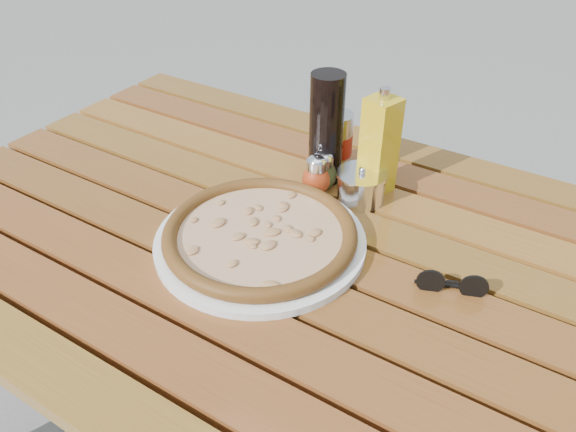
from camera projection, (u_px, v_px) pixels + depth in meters
The scene contains 10 objects.
table at pixel (282, 268), 1.02m from camera, with size 1.40×0.90×0.75m.
plate at pixel (260, 241), 0.96m from camera, with size 0.36×0.36×0.01m, color white.
pizza at pixel (260, 233), 0.95m from camera, with size 0.41×0.41×0.03m.
pepper_shaker at pixel (316, 176), 1.07m from camera, with size 0.06×0.06×0.08m.
oregano_shaker at pixel (323, 171), 1.08m from camera, with size 0.06×0.06×0.08m.
dark_bottle at pixel (326, 129), 1.07m from camera, with size 0.07×0.07×0.22m, color black.
soda_can at pixel (336, 142), 1.14m from camera, with size 0.07×0.07×0.12m.
olive_oil_cruet at pixel (379, 145), 1.05m from camera, with size 0.07×0.07×0.21m.
parmesan_tin at pixel (361, 186), 1.05m from camera, with size 0.12×0.12×0.07m.
sunglasses at pixel (452, 284), 0.86m from camera, with size 0.11×0.06×0.04m.
Camera 1 is at (0.42, -0.65, 1.35)m, focal length 35.00 mm.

